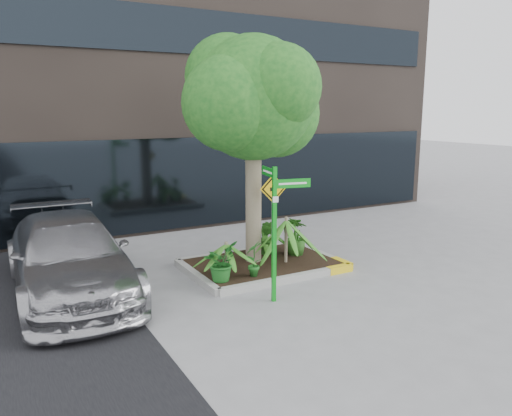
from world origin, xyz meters
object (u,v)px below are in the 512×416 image
cattle_sign (273,204)px  tree (253,98)px  street_sign_post (276,219)px  parked_car (69,257)px

cattle_sign → tree: bearing=118.7°
street_sign_post → cattle_sign: (0.82, 1.47, -0.05)m
street_sign_post → cattle_sign: size_ratio=1.26×
parked_car → street_sign_post: street_sign_post is taller
tree → street_sign_post: (-0.61, -1.96, -2.17)m
tree → parked_car: bearing=176.1°
tree → cattle_sign: tree is taller
parked_car → tree: bearing=-2.9°
tree → parked_car: 4.89m
tree → street_sign_post: 2.99m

